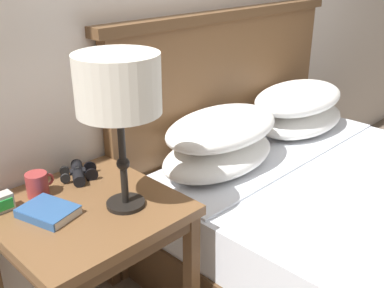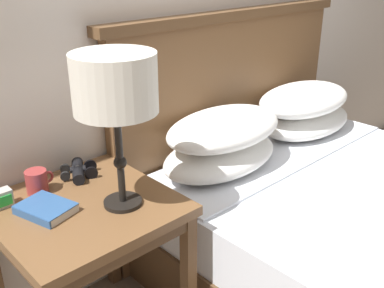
{
  "view_description": "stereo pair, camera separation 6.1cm",
  "coord_description": "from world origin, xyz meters",
  "px_view_note": "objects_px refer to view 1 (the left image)",
  "views": [
    {
      "loc": [
        -1.21,
        -0.62,
        1.42
      ],
      "look_at": [
        -0.07,
        0.51,
        0.73
      ],
      "focal_mm": 42.0,
      "sensor_mm": 36.0,
      "label": 1
    },
    {
      "loc": [
        -1.17,
        -0.66,
        1.42
      ],
      "look_at": [
        -0.07,
        0.51,
        0.73
      ],
      "focal_mm": 42.0,
      "sensor_mm": 36.0,
      "label": 2
    }
  ],
  "objects_px": {
    "bed": "(366,228)",
    "nightstand": "(87,227)",
    "coffee_mug": "(38,184)",
    "table_lamp": "(118,88)",
    "binoculars_pair": "(78,173)",
    "alarm_clock": "(2,203)",
    "book_on_nightstand": "(48,212)"
  },
  "relations": [
    {
      "from": "coffee_mug",
      "to": "book_on_nightstand",
      "type": "bearing_deg",
      "value": -107.15
    },
    {
      "from": "bed",
      "to": "binoculars_pair",
      "type": "bearing_deg",
      "value": 141.5
    },
    {
      "from": "table_lamp",
      "to": "alarm_clock",
      "type": "bearing_deg",
      "value": 139.49
    },
    {
      "from": "binoculars_pair",
      "to": "alarm_clock",
      "type": "xyz_separation_m",
      "value": [
        -0.3,
        -0.02,
        0.01
      ]
    },
    {
      "from": "alarm_clock",
      "to": "binoculars_pair",
      "type": "bearing_deg",
      "value": 4.33
    },
    {
      "from": "bed",
      "to": "nightstand",
      "type": "bearing_deg",
      "value": 151.73
    },
    {
      "from": "table_lamp",
      "to": "coffee_mug",
      "type": "distance_m",
      "value": 0.49
    },
    {
      "from": "bed",
      "to": "coffee_mug",
      "type": "height_order",
      "value": "bed"
    },
    {
      "from": "table_lamp",
      "to": "alarm_clock",
      "type": "relative_size",
      "value": 7.36
    },
    {
      "from": "nightstand",
      "to": "book_on_nightstand",
      "type": "xyz_separation_m",
      "value": [
        -0.12,
        0.03,
        0.1
      ]
    },
    {
      "from": "nightstand",
      "to": "bed",
      "type": "height_order",
      "value": "bed"
    },
    {
      "from": "table_lamp",
      "to": "binoculars_pair",
      "type": "bearing_deg",
      "value": 90.66
    },
    {
      "from": "nightstand",
      "to": "table_lamp",
      "type": "relative_size",
      "value": 1.22
    },
    {
      "from": "bed",
      "to": "alarm_clock",
      "type": "relative_size",
      "value": 27.18
    },
    {
      "from": "bed",
      "to": "book_on_nightstand",
      "type": "bearing_deg",
      "value": 152.99
    },
    {
      "from": "bed",
      "to": "binoculars_pair",
      "type": "height_order",
      "value": "bed"
    },
    {
      "from": "alarm_clock",
      "to": "table_lamp",
      "type": "bearing_deg",
      "value": -40.51
    },
    {
      "from": "book_on_nightstand",
      "to": "alarm_clock",
      "type": "relative_size",
      "value": 2.91
    },
    {
      "from": "table_lamp",
      "to": "book_on_nightstand",
      "type": "xyz_separation_m",
      "value": [
        -0.22,
        0.13,
        -0.4
      ]
    },
    {
      "from": "coffee_mug",
      "to": "alarm_clock",
      "type": "distance_m",
      "value": 0.13
    },
    {
      "from": "bed",
      "to": "table_lamp",
      "type": "bearing_deg",
      "value": 153.77
    },
    {
      "from": "table_lamp",
      "to": "coffee_mug",
      "type": "bearing_deg",
      "value": 122.44
    },
    {
      "from": "coffee_mug",
      "to": "bed",
      "type": "bearing_deg",
      "value": -33.49
    },
    {
      "from": "nightstand",
      "to": "coffee_mug",
      "type": "relative_size",
      "value": 6.09
    },
    {
      "from": "binoculars_pair",
      "to": "coffee_mug",
      "type": "xyz_separation_m",
      "value": [
        -0.17,
        -0.01,
        0.02
      ]
    },
    {
      "from": "book_on_nightstand",
      "to": "coffee_mug",
      "type": "distance_m",
      "value": 0.15
    },
    {
      "from": "bed",
      "to": "binoculars_pair",
      "type": "xyz_separation_m",
      "value": [
        -0.94,
        0.74,
        0.34
      ]
    },
    {
      "from": "binoculars_pair",
      "to": "book_on_nightstand",
      "type": "bearing_deg",
      "value": -143.54
    },
    {
      "from": "table_lamp",
      "to": "alarm_clock",
      "type": "distance_m",
      "value": 0.55
    },
    {
      "from": "bed",
      "to": "binoculars_pair",
      "type": "relative_size",
      "value": 11.81
    },
    {
      "from": "book_on_nightstand",
      "to": "coffee_mug",
      "type": "bearing_deg",
      "value": 72.85
    },
    {
      "from": "nightstand",
      "to": "alarm_clock",
      "type": "bearing_deg",
      "value": 141.18
    }
  ]
}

